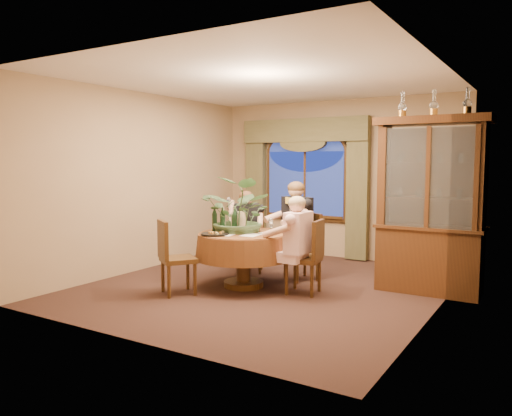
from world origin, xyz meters
The scene contains 37 objects.
floor centered at (0.00, 0.00, 0.00)m, with size 5.00×5.00×0.00m, color black.
wall_back centered at (0.00, 2.50, 1.40)m, with size 4.50×4.50×0.00m, color #8E7350.
wall_right centered at (2.25, 0.00, 1.40)m, with size 5.00×5.00×0.00m, color #8E7350.
ceiling centered at (0.00, 0.00, 2.80)m, with size 5.00×5.00×0.00m, color white.
window centered at (-0.60, 2.43, 1.30)m, with size 1.62×0.10×1.32m, color navy, non-canonical shape.
arched_transom centered at (-0.60, 2.43, 2.08)m, with size 1.60×0.06×0.44m, color navy, non-canonical shape.
drapery_left centered at (-1.63, 2.38, 1.18)m, with size 0.38×0.14×2.32m, color #474325.
drapery_right centered at (0.43, 2.38, 1.18)m, with size 0.38×0.14×2.32m, color #474325.
swag_valance centered at (-0.60, 2.35, 2.28)m, with size 2.45×0.16×0.42m, color #474325, non-canonical shape.
dining_table centered at (-0.26, -0.19, 0.38)m, with size 1.32×1.32×0.75m, color maroon.
china_cabinet centered at (1.98, 0.82, 1.15)m, with size 1.42×0.56×2.29m, color #381F11.
oil_lamp_left centered at (1.58, 0.82, 2.46)m, with size 0.11×0.11×0.34m, color #A5722D, non-canonical shape.
oil_lamp_center centered at (1.98, 0.82, 2.46)m, with size 0.11×0.11×0.34m, color #A5722D, non-canonical shape.
oil_lamp_right centered at (2.38, 0.82, 2.46)m, with size 0.11×0.11×0.34m, color #A5722D, non-canonical shape.
chair_right centered at (0.59, -0.07, 0.48)m, with size 0.42×0.42×0.96m, color black.
chair_back_right centered at (0.23, 0.60, 0.48)m, with size 0.42×0.42×0.96m, color black.
chair_back centered at (-0.69, 0.65, 0.48)m, with size 0.42×0.42×0.96m, color black.
chair_front_left centered at (-0.78, -0.94, 0.48)m, with size 0.42×0.42×0.96m, color black.
person_pink centered at (0.58, -0.20, 0.64)m, with size 0.46×0.42×1.29m, color beige, non-canonical shape.
person_back centered at (-0.70, 0.57, 0.64)m, with size 0.46×0.42×1.28m, color black, non-canonical shape.
person_scarf centered at (0.16, 0.59, 0.72)m, with size 0.52×0.47×1.44m, color black, non-canonical shape.
stoneware_vase centered at (-0.34, -0.11, 0.89)m, with size 0.15×0.15×0.28m, color tan, non-canonical shape.
centerpiece_plant centered at (-0.35, -0.11, 1.39)m, with size 1.03×1.14×0.89m, color #3E5B36.
olive_bowl centered at (-0.21, -0.21, 0.78)m, with size 0.16×0.16×0.05m, color #4F5E2D.
cheese_platter centered at (-0.47, -0.56, 0.76)m, with size 0.37×0.37×0.02m, color black.
wine_bottle_0 centered at (-0.70, -0.25, 0.92)m, with size 0.07×0.07×0.33m, color black.
wine_bottle_1 centered at (-0.45, -0.14, 0.92)m, with size 0.07×0.07×0.33m, color tan.
wine_bottle_2 centered at (-0.38, -0.24, 0.92)m, with size 0.07×0.07×0.33m, color black.
wine_bottle_3 centered at (-0.62, -0.18, 0.92)m, with size 0.07×0.07×0.33m, color black.
wine_bottle_4 centered at (-0.65, -0.11, 0.92)m, with size 0.07×0.07×0.33m, color tan.
wine_bottle_5 centered at (-0.54, 0.00, 0.92)m, with size 0.07×0.07×0.33m, color black.
tasting_paper_0 centered at (-0.04, -0.34, 0.75)m, with size 0.21×0.30×0.00m, color white.
tasting_paper_1 centered at (0.07, -0.02, 0.75)m, with size 0.21×0.30×0.00m, color white.
tasting_paper_2 centered at (-0.35, -0.46, 0.75)m, with size 0.21×0.30×0.00m, color white.
wine_glass_person_pink centered at (0.18, -0.20, 0.84)m, with size 0.07×0.07×0.18m, color silver, non-canonical shape.
wine_glass_person_back centered at (-0.48, 0.19, 0.84)m, with size 0.07×0.07×0.18m, color silver, non-canonical shape.
wine_glass_person_scarf centered at (-0.05, 0.19, 0.84)m, with size 0.07×0.07×0.18m, color silver, non-canonical shape.
Camera 1 is at (3.40, -5.86, 1.73)m, focal length 35.00 mm.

